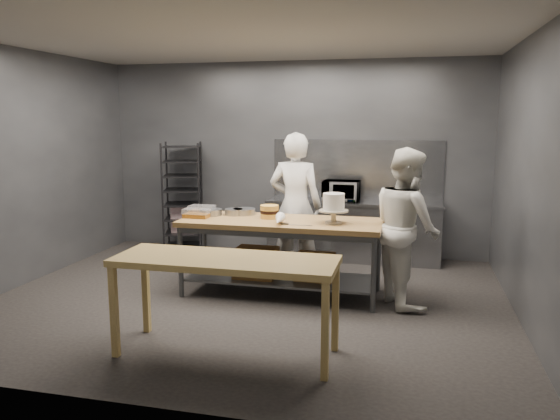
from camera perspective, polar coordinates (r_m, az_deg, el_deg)
name	(u,v)px	position (r m, az deg, el deg)	size (l,w,h in m)	color
ground	(248,300)	(6.56, -3.37, -9.35)	(6.00, 6.00, 0.00)	black
back_wall	(293,158)	(8.65, 1.40, 5.42)	(6.00, 0.04, 3.00)	#4C4F54
work_table	(281,248)	(6.60, 0.09, -4.03)	(2.40, 0.90, 0.92)	olive
near_counter	(226,267)	(4.91, -5.71, -5.96)	(2.00, 0.70, 0.90)	olive
back_counter	(353,230)	(8.32, 7.65, -2.12)	(2.60, 0.60, 0.90)	slate
splashback_panel	(357,169)	(8.48, 8.00, 4.24)	(2.60, 0.02, 0.90)	slate
speed_rack	(183,198)	(8.87, -10.12, 1.20)	(0.77, 0.80, 1.75)	black
chef_behind	(295,206)	(7.28, 1.62, 0.47)	(0.71, 0.47, 1.95)	white
chef_right	(406,227)	(6.38, 13.07, -1.72)	(0.88, 0.68, 1.81)	silver
microwave	(341,191)	(8.24, 6.40, 2.02)	(0.54, 0.37, 0.30)	black
frosted_cake_stand	(334,204)	(6.32, 5.63, 0.58)	(0.34, 0.34, 0.35)	#BBB096
layer_cake	(270,212)	(6.64, -1.10, -0.18)	(0.22, 0.22, 0.16)	gold
cake_pans	(229,212)	(6.91, -5.32, -0.19)	(0.68, 0.42, 0.07)	gray
piping_bag	(279,220)	(6.21, -0.13, -1.05)	(0.12, 0.12, 0.38)	white
offset_spatula	(292,225)	(6.23, 1.29, -1.53)	(0.36, 0.02, 0.02)	slate
pastry_clamshells	(199,211)	(6.88, -8.44, -0.13)	(0.34, 0.45, 0.11)	#A77121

